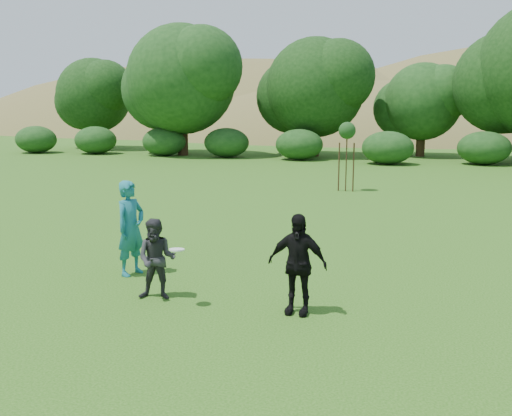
{
  "coord_description": "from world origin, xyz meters",
  "views": [
    {
      "loc": [
        4.06,
        -9.85,
        3.57
      ],
      "look_at": [
        0.0,
        3.0,
        1.1
      ],
      "focal_mm": 40.0,
      "sensor_mm": 36.0,
      "label": 1
    }
  ],
  "objects": [
    {
      "name": "player_teal",
      "position": [
        -1.96,
        0.48,
        1.0
      ],
      "size": [
        0.65,
        0.83,
        2.01
      ],
      "primitive_type": "imported",
      "rotation": [
        0.0,
        0.0,
        1.31
      ],
      "color": "#1A6977",
      "rests_on": "ground"
    },
    {
      "name": "sapling",
      "position": [
        0.56,
        13.57,
        2.42
      ],
      "size": [
        0.7,
        0.7,
        2.85
      ],
      "color": "#352314",
      "rests_on": "ground"
    },
    {
      "name": "tree_row",
      "position": [
        3.23,
        28.68,
        4.87
      ],
      "size": [
        53.92,
        10.38,
        9.62
      ],
      "color": "#3A2616",
      "rests_on": "ground"
    },
    {
      "name": "frisbee",
      "position": [
        -0.18,
        -1.03,
        1.05
      ],
      "size": [
        0.27,
        0.27,
        0.04
      ],
      "color": "white",
      "rests_on": "ground"
    },
    {
      "name": "player_grey",
      "position": [
        -0.73,
        -0.74,
        0.76
      ],
      "size": [
        0.84,
        0.72,
        1.51
      ],
      "primitive_type": "imported",
      "rotation": [
        0.0,
        0.0,
        0.22
      ],
      "color": "#2A2A2C",
      "rests_on": "ground"
    },
    {
      "name": "ground",
      "position": [
        0.0,
        0.0,
        0.0
      ],
      "size": [
        120.0,
        120.0,
        0.0
      ],
      "primitive_type": "plane",
      "color": "#19470C",
      "rests_on": "ground"
    },
    {
      "name": "player_black",
      "position": [
        1.91,
        -0.69,
        0.88
      ],
      "size": [
        1.05,
        0.47,
        1.76
      ],
      "primitive_type": "imported",
      "rotation": [
        0.0,
        0.0,
        -0.04
      ],
      "color": "black",
      "rests_on": "ground"
    },
    {
      "name": "hillside",
      "position": [
        -0.56,
        68.45,
        -11.97
      ],
      "size": [
        150.0,
        72.0,
        52.0
      ],
      "color": "olive",
      "rests_on": "ground"
    }
  ]
}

